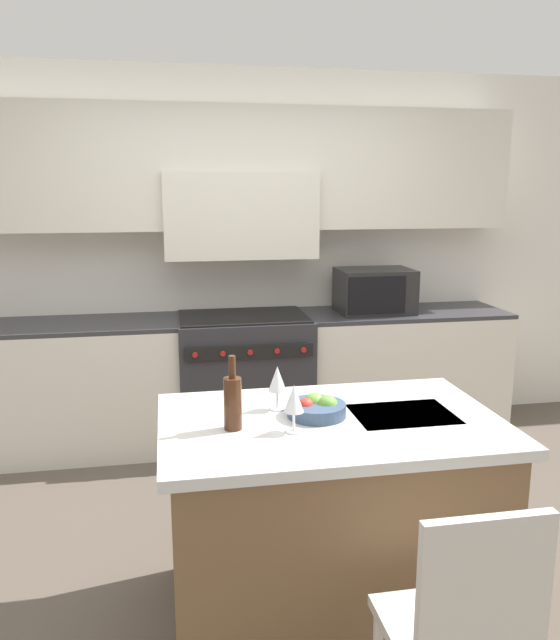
# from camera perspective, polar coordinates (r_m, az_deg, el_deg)

# --- Properties ---
(ground_plane) EXTENTS (10.00, 10.00, 0.00)m
(ground_plane) POSITION_cam_1_polar(r_m,az_deg,el_deg) (3.31, 0.67, -21.78)
(ground_plane) COLOR brown
(back_cabinetry) EXTENTS (10.00, 0.46, 2.70)m
(back_cabinetry) POSITION_cam_1_polar(r_m,az_deg,el_deg) (4.66, -3.90, 9.13)
(back_cabinetry) COLOR silver
(back_cabinetry) RESTS_ON ground_plane
(back_counter) EXTENTS (3.98, 0.62, 0.93)m
(back_counter) POSITION_cam_1_polar(r_m,az_deg,el_deg) (4.62, -3.35, -5.39)
(back_counter) COLOR silver
(back_counter) RESTS_ON ground_plane
(range_stove) EXTENTS (0.94, 0.70, 0.95)m
(range_stove) POSITION_cam_1_polar(r_m,az_deg,el_deg) (4.59, -3.31, -5.38)
(range_stove) COLOR #2D2D33
(range_stove) RESTS_ON ground_plane
(microwave) EXTENTS (0.55, 0.40, 0.32)m
(microwave) POSITION_cam_1_polar(r_m,az_deg,el_deg) (4.69, 8.64, 2.66)
(microwave) COLOR black
(microwave) RESTS_ON back_counter
(kitchen_island) EXTENTS (1.42, 0.91, 0.89)m
(kitchen_island) POSITION_cam_1_polar(r_m,az_deg,el_deg) (2.83, 4.51, -17.40)
(kitchen_island) COLOR brown
(kitchen_island) RESTS_ON ground_plane
(island_chair) EXTENTS (0.42, 0.40, 0.96)m
(island_chair) POSITION_cam_1_polar(r_m,az_deg,el_deg) (2.18, 16.45, -25.27)
(island_chair) COLOR beige
(island_chair) RESTS_ON ground_plane
(wine_bottle) EXTENTS (0.07, 0.07, 0.30)m
(wine_bottle) POSITION_cam_1_polar(r_m,az_deg,el_deg) (2.50, -4.35, -7.45)
(wine_bottle) COLOR #422314
(wine_bottle) RESTS_ON kitchen_island
(wine_glass_near) EXTENTS (0.08, 0.08, 0.19)m
(wine_glass_near) POSITION_cam_1_polar(r_m,az_deg,el_deg) (2.46, 1.28, -7.32)
(wine_glass_near) COLOR white
(wine_glass_near) RESTS_ON kitchen_island
(wine_glass_far) EXTENTS (0.08, 0.08, 0.19)m
(wine_glass_far) POSITION_cam_1_polar(r_m,az_deg,el_deg) (2.70, -0.25, -5.52)
(wine_glass_far) COLOR white
(wine_glass_far) RESTS_ON kitchen_island
(fruit_bowl) EXTENTS (0.25, 0.25, 0.09)m
(fruit_bowl) POSITION_cam_1_polar(r_m,az_deg,el_deg) (2.66, 3.39, -8.03)
(fruit_bowl) COLOR #384C6B
(fruit_bowl) RESTS_ON kitchen_island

